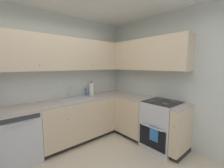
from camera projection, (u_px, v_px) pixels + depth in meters
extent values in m
cube|color=silver|center=(49.00, 79.00, 3.02)|extent=(3.78, 0.05, 2.67)
cube|color=silver|center=(171.00, 80.00, 3.01)|extent=(0.05, 3.33, 2.67)
cube|color=silver|center=(18.00, 137.00, 2.46)|extent=(0.60, 0.60, 0.88)
cube|color=#333333|center=(20.00, 119.00, 2.19)|extent=(0.55, 0.01, 0.07)
cube|color=silver|center=(21.00, 124.00, 2.18)|extent=(0.36, 0.02, 0.02)
cube|color=beige|center=(78.00, 118.00, 3.17)|extent=(1.59, 0.60, 0.79)
cube|color=black|center=(78.00, 137.00, 3.25)|extent=(1.59, 0.54, 0.09)
sphere|color=tan|center=(69.00, 120.00, 2.69)|extent=(0.02, 0.02, 0.02)
sphere|color=tan|center=(100.00, 112.00, 3.15)|extent=(0.02, 0.02, 0.02)
cube|color=#B7A89E|center=(77.00, 100.00, 3.12)|extent=(2.79, 0.60, 0.03)
cube|color=beige|center=(135.00, 115.00, 3.40)|extent=(0.60, 0.71, 0.79)
cube|color=black|center=(135.00, 133.00, 3.47)|extent=(0.54, 0.71, 0.09)
cube|color=beige|center=(181.00, 130.00, 2.60)|extent=(0.60, 0.15, 0.79)
cube|color=black|center=(181.00, 153.00, 2.67)|extent=(0.54, 0.15, 0.09)
sphere|color=tan|center=(173.00, 127.00, 2.38)|extent=(0.02, 0.02, 0.02)
cube|color=#B7A89E|center=(135.00, 97.00, 3.35)|extent=(0.60, 0.71, 0.03)
cube|color=#B7A89E|center=(183.00, 107.00, 2.55)|extent=(0.60, 0.15, 0.03)
cube|color=silver|center=(162.00, 125.00, 2.91)|extent=(0.64, 0.62, 0.92)
cube|color=black|center=(152.00, 138.00, 2.72)|extent=(0.02, 0.55, 0.39)
cube|color=silver|center=(151.00, 127.00, 2.68)|extent=(0.02, 0.43, 0.02)
cube|color=black|center=(163.00, 102.00, 2.85)|extent=(0.59, 0.60, 0.01)
cube|color=silver|center=(171.00, 96.00, 3.04)|extent=(0.03, 0.60, 0.15)
cylinder|color=#4C4C4C|center=(165.00, 104.00, 2.66)|extent=(0.11, 0.11, 0.01)
cylinder|color=#4C4C4C|center=(152.00, 101.00, 2.86)|extent=(0.11, 0.11, 0.01)
cylinder|color=#4C4C4C|center=(173.00, 101.00, 2.84)|extent=(0.11, 0.11, 0.01)
cylinder|color=#4C4C4C|center=(160.00, 99.00, 3.04)|extent=(0.11, 0.11, 0.01)
cube|color=#2D6BB2|center=(154.00, 134.00, 2.65)|extent=(0.02, 0.17, 0.26)
cube|color=beige|center=(65.00, 54.00, 3.00)|extent=(2.47, 0.32, 0.66)
sphere|color=tan|center=(40.00, 64.00, 2.55)|extent=(0.02, 0.02, 0.02)
sphere|color=tan|center=(93.00, 65.00, 3.25)|extent=(0.02, 0.02, 0.02)
cube|color=beige|center=(142.00, 55.00, 3.27)|extent=(0.32, 2.04, 0.66)
cube|color=#B7B7BC|center=(75.00, 99.00, 3.05)|extent=(0.63, 0.40, 0.01)
cube|color=gray|center=(75.00, 102.00, 3.05)|extent=(0.58, 0.36, 0.09)
cube|color=#99999E|center=(75.00, 101.00, 3.05)|extent=(0.02, 0.35, 0.06)
cylinder|color=silver|center=(69.00, 92.00, 3.20)|extent=(0.02, 0.02, 0.25)
cylinder|color=silver|center=(71.00, 87.00, 3.13)|extent=(0.02, 0.15, 0.02)
cylinder|color=silver|center=(72.00, 96.00, 3.25)|extent=(0.02, 0.02, 0.06)
cylinder|color=#3F72BF|center=(86.00, 93.00, 3.45)|extent=(0.05, 0.05, 0.14)
cylinder|color=#262626|center=(86.00, 89.00, 3.44)|extent=(0.02, 0.02, 0.03)
cylinder|color=white|center=(91.00, 89.00, 3.52)|extent=(0.11, 0.11, 0.28)
cylinder|color=#3F3F3F|center=(91.00, 88.00, 3.52)|extent=(0.02, 0.02, 0.34)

